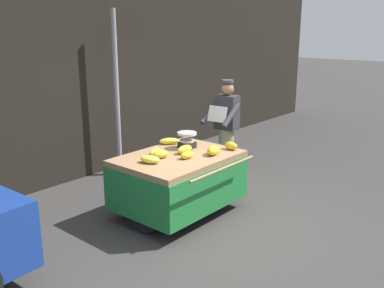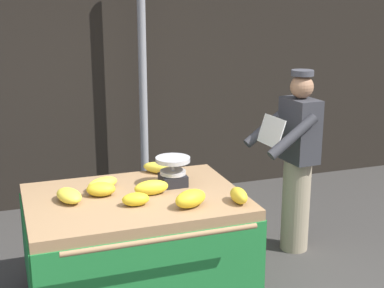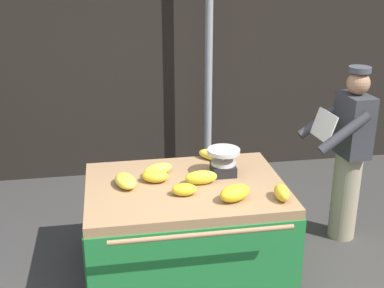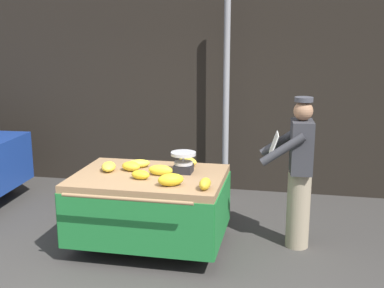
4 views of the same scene
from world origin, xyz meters
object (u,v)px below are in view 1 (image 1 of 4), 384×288
(weighing_scale, at_px, (187,140))
(street_pole, at_px, (117,95))
(banana_bunch_0, at_px, (155,152))
(banana_bunch_4, at_px, (231,146))
(banana_cart, at_px, (178,171))
(banana_bunch_2, at_px, (169,141))
(banana_bunch_6, at_px, (213,150))
(banana_bunch_7, at_px, (185,149))
(banana_bunch_1, at_px, (150,159))
(banana_bunch_3, at_px, (187,155))
(vendor_person, at_px, (226,130))
(banana_bunch_5, at_px, (161,154))

(weighing_scale, bearing_deg, street_pole, 82.74)
(banana_bunch_0, height_order, banana_bunch_4, banana_bunch_4)
(banana_cart, bearing_deg, weighing_scale, 22.68)
(banana_bunch_2, distance_m, banana_bunch_6, 0.83)
(banana_bunch_4, relative_size, banana_bunch_6, 0.80)
(street_pole, bearing_deg, banana_bunch_7, -103.04)
(banana_bunch_0, height_order, banana_bunch_1, banana_bunch_1)
(banana_bunch_3, height_order, banana_bunch_6, banana_bunch_6)
(street_pole, xyz_separation_m, weighing_scale, (-0.23, -1.80, -0.45))
(banana_bunch_2, bearing_deg, vendor_person, -5.23)
(banana_bunch_1, relative_size, banana_bunch_6, 1.03)
(weighing_scale, relative_size, banana_bunch_5, 1.26)
(banana_bunch_6, bearing_deg, banana_bunch_2, 89.78)
(banana_bunch_2, distance_m, banana_bunch_3, 0.77)
(banana_bunch_0, height_order, banana_bunch_5, banana_bunch_5)
(banana_bunch_6, xyz_separation_m, banana_bunch_7, (-0.20, 0.34, -0.01))
(banana_bunch_6, relative_size, vendor_person, 0.16)
(banana_cart, xyz_separation_m, banana_bunch_3, (-0.04, -0.19, 0.27))
(banana_bunch_4, distance_m, vendor_person, 1.19)
(street_pole, distance_m, banana_bunch_6, 2.36)
(banana_bunch_5, bearing_deg, banana_bunch_4, -27.63)
(banana_bunch_0, relative_size, vendor_person, 0.16)
(banana_bunch_1, xyz_separation_m, banana_bunch_6, (0.82, -0.39, 0.01))
(banana_cart, bearing_deg, banana_bunch_7, -1.72)
(banana_bunch_2, height_order, banana_bunch_7, banana_bunch_7)
(banana_cart, xyz_separation_m, banana_bunch_0, (-0.20, 0.24, 0.27))
(banana_bunch_6, bearing_deg, weighing_scale, 87.44)
(banana_bunch_1, bearing_deg, banana_bunch_3, -27.77)
(weighing_scale, xyz_separation_m, banana_bunch_0, (-0.56, 0.09, -0.07))
(weighing_scale, height_order, banana_bunch_2, weighing_scale)
(banana_bunch_5, bearing_deg, banana_bunch_3, -54.98)
(banana_bunch_6, height_order, vendor_person, vendor_person)
(banana_cart, height_order, banana_bunch_6, banana_bunch_6)
(banana_bunch_6, bearing_deg, banana_cart, 133.93)
(banana_cart, relative_size, banana_bunch_4, 7.74)
(banana_bunch_0, distance_m, vendor_person, 1.82)
(banana_bunch_0, bearing_deg, banana_bunch_1, -146.22)
(weighing_scale, relative_size, banana_bunch_2, 0.95)
(banana_cart, xyz_separation_m, banana_bunch_1, (-0.49, 0.05, 0.27))
(banana_bunch_3, height_order, banana_bunch_5, banana_bunch_5)
(banana_bunch_6, bearing_deg, banana_bunch_1, 154.36)
(street_pole, relative_size, banana_bunch_4, 13.32)
(street_pole, bearing_deg, vendor_person, -56.95)
(banana_bunch_4, relative_size, banana_bunch_5, 0.97)
(banana_bunch_0, height_order, banana_bunch_3, banana_bunch_3)
(banana_bunch_5, xyz_separation_m, banana_bunch_6, (0.57, -0.45, 0.01))
(banana_bunch_0, distance_m, banana_bunch_2, 0.59)
(banana_bunch_3, distance_m, banana_bunch_6, 0.40)
(street_pole, bearing_deg, banana_bunch_3, -106.23)
(street_pole, xyz_separation_m, banana_cart, (-0.58, -1.95, -0.79))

